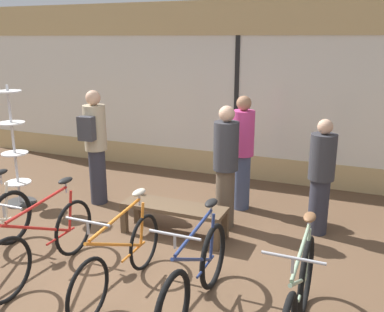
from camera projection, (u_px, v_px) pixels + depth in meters
The scene contains 12 objects.
ground_plane at pixel (132, 277), 4.75m from camera, with size 24.00×24.00×0.00m, color brown.
shop_back_wall at pixel (237, 90), 7.73m from camera, with size 12.00×0.08×3.20m.
bicycle_left at pixel (44, 242), 4.71m from camera, with size 0.46×1.74×1.02m.
bicycle_center at pixel (120, 258), 4.39m from camera, with size 0.46×1.70×1.00m.
bicycle_right at pixel (196, 276), 4.05m from camera, with size 0.46×1.70×1.03m.
bicycle_far_right at pixel (298, 301), 3.64m from camera, with size 0.46×1.77×1.06m.
accessory_rack at pixel (15, 157), 6.64m from camera, with size 0.48×0.48×1.89m.
display_bench at pixel (174, 211), 5.66m from camera, with size 1.40×0.44×0.43m.
customer_near_rack at pixel (95, 144), 6.61m from camera, with size 0.37×0.50×1.80m.
customer_by_window at pixel (242, 151), 6.42m from camera, with size 0.47×0.47×1.75m.
customer_mid_floor at pixel (321, 175), 5.61m from camera, with size 0.47×0.47×1.57m.
customer_near_bench at pixel (226, 165), 5.79m from camera, with size 0.39×0.39×1.71m.
Camera 1 is at (2.23, -3.63, 2.57)m, focal length 40.00 mm.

